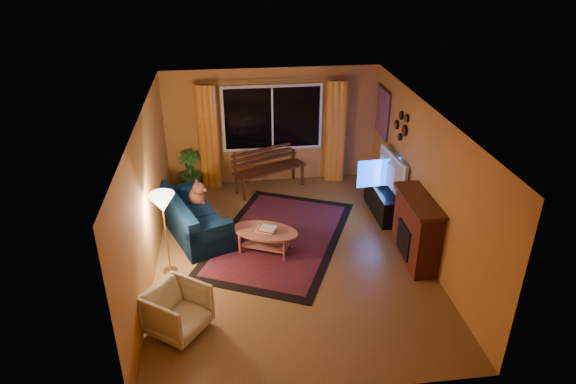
{
  "coord_description": "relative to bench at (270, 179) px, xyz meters",
  "views": [
    {
      "loc": [
        -0.95,
        -7.3,
        4.96
      ],
      "look_at": [
        0.0,
        0.3,
        1.05
      ],
      "focal_mm": 32.0,
      "sensor_mm": 36.0,
      "label": 1
    }
  ],
  "objects": [
    {
      "name": "painting",
      "position": [
        2.33,
        -0.08,
        1.41
      ],
      "size": [
        0.04,
        0.76,
        0.96
      ],
      "primitive_type": "cube",
      "color": "#DB4B24",
      "rests_on": "wall_right"
    },
    {
      "name": "ceiling",
      "position": [
        0.11,
        -2.53,
        2.27
      ],
      "size": [
        4.5,
        6.0,
        0.02
      ],
      "primitive_type": "cube",
      "color": "white",
      "rests_on": "ground"
    },
    {
      "name": "dog",
      "position": [
        -1.47,
        -1.22,
        0.4
      ],
      "size": [
        0.38,
        0.51,
        0.52
      ],
      "primitive_type": null,
      "rotation": [
        0.0,
        0.0,
        -0.08
      ],
      "color": "#965037",
      "rests_on": "sofa"
    },
    {
      "name": "potted_plant",
      "position": [
        -1.67,
        0.22,
        0.2
      ],
      "size": [
        0.61,
        0.61,
        0.86
      ],
      "primitive_type": "imported",
      "rotation": [
        0.0,
        0.0,
        0.33
      ],
      "color": "#235B1E",
      "rests_on": "ground"
    },
    {
      "name": "wall_right",
      "position": [
        2.37,
        -2.53,
        1.01
      ],
      "size": [
        0.02,
        6.0,
        2.5
      ],
      "primitive_type": "cube",
      "color": "#C38037",
      "rests_on": "ground"
    },
    {
      "name": "tv_console",
      "position": [
        2.11,
        -1.32,
        0.03
      ],
      "size": [
        0.44,
        1.29,
        0.54
      ],
      "primitive_type": "cube",
      "rotation": [
        0.0,
        0.0,
        0.01
      ],
      "color": "black",
      "rests_on": "ground"
    },
    {
      "name": "wall_back",
      "position": [
        0.11,
        0.48,
        1.01
      ],
      "size": [
        4.5,
        0.02,
        2.5
      ],
      "primitive_type": "cube",
      "color": "#C38037",
      "rests_on": "ground"
    },
    {
      "name": "fireplace",
      "position": [
        2.16,
        -2.93,
        0.31
      ],
      "size": [
        0.4,
        1.2,
        1.1
      ],
      "primitive_type": "cube",
      "color": "maroon",
      "rests_on": "ground"
    },
    {
      "name": "curtain_left",
      "position": [
        -1.24,
        0.35,
        0.88
      ],
      "size": [
        0.36,
        0.36,
        2.24
      ],
      "primitive_type": "cylinder",
      "color": "orange",
      "rests_on": "ground"
    },
    {
      "name": "rug",
      "position": [
        -0.02,
        -2.0,
        -0.22
      ],
      "size": [
        3.26,
        3.87,
        0.02
      ],
      "primitive_type": "cube",
      "rotation": [
        0.0,
        0.0,
        -0.42
      ],
      "color": "maroon",
      "rests_on": "ground"
    },
    {
      "name": "wall_left",
      "position": [
        -2.15,
        -2.53,
        1.01
      ],
      "size": [
        0.02,
        6.0,
        2.5
      ],
      "primitive_type": "cube",
      "color": "#C38037",
      "rests_on": "ground"
    },
    {
      "name": "curtain_rod",
      "position": [
        0.11,
        0.37,
        2.01
      ],
      "size": [
        3.2,
        0.03,
        0.03
      ],
      "primitive_type": "cylinder",
      "rotation": [
        0.0,
        1.57,
        0.0
      ],
      "color": "#BF8C3F",
      "rests_on": "wall_back"
    },
    {
      "name": "mirror_cluster",
      "position": [
        2.32,
        -1.23,
        1.56
      ],
      "size": [
        0.06,
        0.6,
        0.56
      ],
      "primitive_type": null,
      "color": "black",
      "rests_on": "wall_right"
    },
    {
      "name": "sofa",
      "position": [
        -1.52,
        -1.63,
        0.14
      ],
      "size": [
        1.42,
        2.02,
        0.75
      ],
      "primitive_type": "cube",
      "rotation": [
        0.0,
        0.0,
        0.38
      ],
      "color": "#061A35",
      "rests_on": "ground"
    },
    {
      "name": "coffee_table",
      "position": [
        -0.29,
        -2.37,
        -0.03
      ],
      "size": [
        1.51,
        1.51,
        0.42
      ],
      "primitive_type": "cylinder",
      "rotation": [
        0.0,
        0.0,
        -0.41
      ],
      "color": "#B96A56",
      "rests_on": "ground"
    },
    {
      "name": "floor",
      "position": [
        0.11,
        -2.53,
        -0.25
      ],
      "size": [
        4.5,
        6.0,
        0.02
      ],
      "primitive_type": "cube",
      "color": "brown",
      "rests_on": "ground"
    },
    {
      "name": "television",
      "position": [
        2.11,
        -1.32,
        0.65
      ],
      "size": [
        0.25,
        1.21,
        0.69
      ],
      "primitive_type": "imported",
      "rotation": [
        0.0,
        0.0,
        1.65
      ],
      "color": "black",
      "rests_on": "tv_console"
    },
    {
      "name": "armchair",
      "position": [
        -1.66,
        -4.19,
        0.14
      ],
      "size": [
        0.98,
        0.99,
        0.75
      ],
      "primitive_type": "imported",
      "rotation": [
        0.0,
        0.0,
        0.94
      ],
      "color": "beige",
      "rests_on": "ground"
    },
    {
      "name": "floor_lamp",
      "position": [
        -1.89,
        -2.79,
        0.47
      ],
      "size": [
        0.29,
        0.29,
        1.41
      ],
      "primitive_type": "cylinder",
      "rotation": [
        0.0,
        0.0,
        -0.29
      ],
      "color": "#BF8C3F",
      "rests_on": "ground"
    },
    {
      "name": "curtain_right",
      "position": [
        1.46,
        0.35,
        0.88
      ],
      "size": [
        0.36,
        0.36,
        2.24
      ],
      "primitive_type": "cylinder",
      "color": "orange",
      "rests_on": "ground"
    },
    {
      "name": "window",
      "position": [
        0.11,
        0.42,
        1.21
      ],
      "size": [
        2.0,
        0.02,
        1.3
      ],
      "primitive_type": "cube",
      "color": "black",
      "rests_on": "wall_back"
    },
    {
      "name": "bench",
      "position": [
        0.0,
        0.0,
        0.0
      ],
      "size": [
        1.62,
        1.07,
        0.47
      ],
      "primitive_type": "cube",
      "rotation": [
        0.0,
        0.0,
        0.43
      ],
      "color": "#391B0C",
      "rests_on": "ground"
    }
  ]
}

